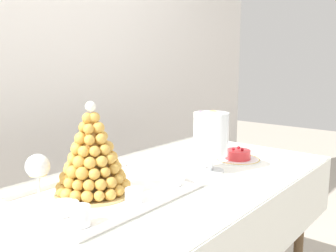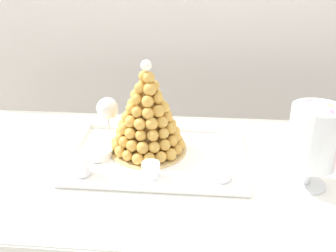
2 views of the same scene
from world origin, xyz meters
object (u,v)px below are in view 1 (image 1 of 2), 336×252
Objects in this scene: croquembouche at (92,158)px; wine_glass at (38,168)px; dessert_cup_mid_left at (134,196)px; fruit_tart_plate at (238,156)px; dessert_cup_left at (81,216)px; macaron_goblet at (211,134)px; creme_brulee_ramekin at (63,207)px; dessert_cup_centre at (173,178)px; serving_tray at (109,194)px.

croquembouche reaches higher than wine_glass.
dessert_cup_mid_left is 0.68m from fruit_tart_plate.
fruit_tart_plate is at bearing 0.70° from dessert_cup_left.
dessert_cup_mid_left is 0.21× the size of macaron_goblet.
fruit_tart_plate is at bearing -6.67° from creme_brulee_ramekin.
dessert_cup_centre is at bearing -14.22° from creme_brulee_ramekin.
dessert_cup_mid_left is 0.47m from macaron_goblet.
dessert_cup_left is 0.41m from dessert_cup_centre.
creme_brulee_ramekin is at bearing 173.33° from fruit_tart_plate.
dessert_cup_left is at bearing -178.61° from dessert_cup_mid_left.
serving_tray is 0.12m from dessert_cup_mid_left.
dessert_cup_mid_left is 0.31m from wine_glass.
dessert_cup_centre is at bearing -29.79° from serving_tray.
dessert_cup_mid_left is 0.91× the size of dessert_cup_centre.
macaron_goblet is at bearing -0.13° from dessert_cup_centre.
dessert_cup_left is (-0.18, -0.16, -0.10)m from croquembouche.
croquembouche reaches higher than dessert_cup_mid_left.
serving_tray is 0.25m from dessert_cup_left.
dessert_cup_mid_left is 0.21m from creme_brulee_ramekin.
serving_tray is 10.32× the size of dessert_cup_mid_left.
croquembouche is 1.93× the size of wine_glass.
serving_tray is 2.76× the size of fruit_tart_plate.
croquembouche is 1.52× the size of fruit_tart_plate.
dessert_cup_centre is at bearing -32.42° from croquembouche.
dessert_cup_mid_left is at bearing -177.88° from dessert_cup_centre.
dessert_cup_left is 0.21× the size of macaron_goblet.
dessert_cup_left is at bearing -96.49° from wine_glass.
dessert_cup_mid_left is 0.34× the size of wine_glass.
serving_tray is at bearing 4.70° from creme_brulee_ramekin.
fruit_tart_plate is (0.23, -0.00, -0.14)m from macaron_goblet.
dessert_cup_mid_left is at bearing -92.45° from serving_tray.
macaron_goblet is at bearing 0.90° from dessert_cup_mid_left.
dessert_cup_left is 0.91× the size of dessert_cup_centre.
wine_glass is (-0.18, 0.12, 0.11)m from serving_tray.
croquembouche is 1.20× the size of macaron_goblet.
croquembouche is 0.17m from wine_glass.
fruit_tart_plate is at bearing -0.22° from dessert_cup_centre.
croquembouche reaches higher than serving_tray.
wine_glass is (0.01, 0.13, 0.09)m from creme_brulee_ramekin.
creme_brulee_ramekin is (-0.39, 0.10, -0.01)m from dessert_cup_centre.
macaron_goblet is at bearing 1.05° from dessert_cup_left.
wine_glass is at bearing 164.87° from fruit_tart_plate.
croquembouche reaches higher than fruit_tart_plate.
wine_glass reaches higher than creme_brulee_ramekin.
dessert_cup_centre is (0.41, 0.01, 0.00)m from dessert_cup_left.
dessert_cup_mid_left is at bearing -52.90° from wine_glass.
dessert_cup_left reaches higher than dessert_cup_mid_left.
serving_tray is at bearing 150.21° from dessert_cup_centre.
macaron_goblet is 1.27× the size of fruit_tart_plate.
serving_tray is 0.68m from fruit_tart_plate.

